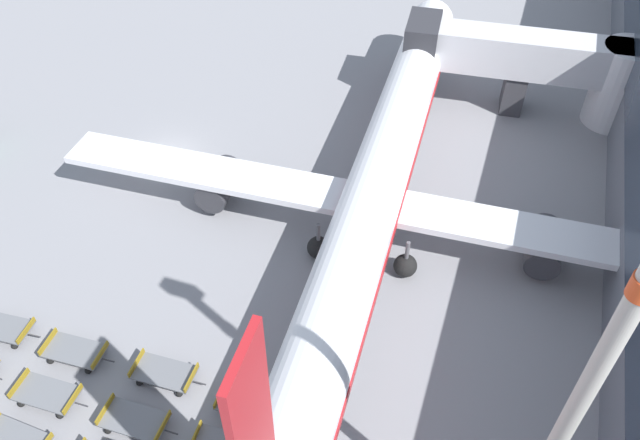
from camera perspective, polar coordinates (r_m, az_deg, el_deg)
The scene contains 10 objects.
ground_plane at distance 46.70m, azimuth -13.67°, elevation 5.72°, with size 500.00×500.00×0.00m, color gray.
jet_bridge at distance 50.84m, azimuth 20.06°, elevation 13.07°, with size 18.46×5.87×6.56m.
airplane at distance 37.93m, azimuth 5.24°, elevation 3.26°, with size 40.33×46.62×14.06m.
baggage_dolly_row_mid_a_col_b at distance 34.60m, azimuth -23.68°, elevation -14.36°, with size 3.88×1.84×0.92m.
baggage_dolly_row_mid_a_col_c at distance 32.41m, azimuth -16.58°, elevation -17.17°, with size 3.87×1.82×0.92m.
baggage_dolly_row_mid_b_col_a at distance 38.13m, azimuth -27.03°, elevation -8.78°, with size 3.90×1.94×0.92m.
baggage_dolly_row_mid_b_col_b at distance 35.58m, azimuth -21.48°, elevation -11.11°, with size 3.89×1.88×0.92m.
baggage_dolly_row_mid_b_col_c at distance 33.43m, azimuth -14.02°, elevation -13.43°, with size 3.88×1.86×0.92m.
baggage_dolly_row_mid_b_col_d at distance 31.80m, azimuth -6.39°, elevation -16.31°, with size 3.89×1.90×0.92m.
apron_light_mast at distance 19.32m, azimuth 22.91°, elevation -14.56°, with size 2.00×0.70×21.92m.
Camera 1 is at (22.22, -30.10, 27.95)m, focal length 35.00 mm.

